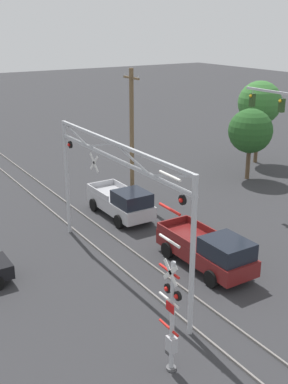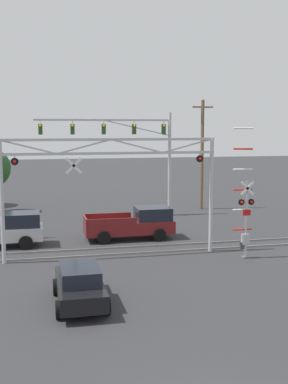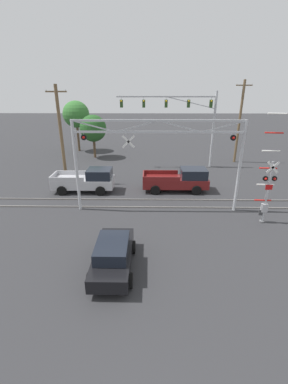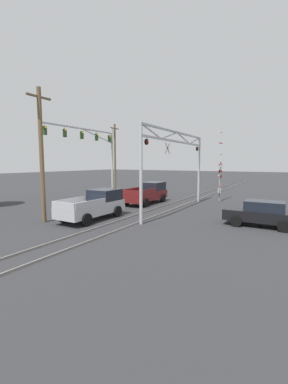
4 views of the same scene
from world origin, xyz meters
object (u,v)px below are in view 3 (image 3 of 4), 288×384
at_px(pickup_truck_lead, 179,180).
at_px(background_tree_far_left_verge, 76,114).
at_px(crossing_signal_mast, 267,190).
at_px(sedan_waiting, 113,254).
at_px(utility_pole_left, 61,135).
at_px(crossing_gantry, 158,148).
at_px(pickup_truck_following, 87,180).
at_px(utility_pole_right, 239,122).
at_px(background_tree_beyond_span, 93,128).
at_px(traffic_signal_span, 189,115).

relative_size(pickup_truck_lead, background_tree_far_left_verge, 0.81).
bearing_deg(crossing_signal_mast, background_tree_far_left_verge, 129.41).
distance_m(sedan_waiting, utility_pole_left, 14.50).
xyz_separation_m(crossing_gantry, pickup_truck_following, (-5.88, 3.66, -3.62)).
relative_size(crossing_gantry, utility_pole_right, 1.24).
bearing_deg(crossing_signal_mast, pickup_truck_following, 156.86).
height_order(utility_pole_right, background_tree_beyond_span, utility_pole_right).
bearing_deg(pickup_truck_following, crossing_gantry, -31.87).
bearing_deg(pickup_truck_following, pickup_truck_lead, 1.92).
xyz_separation_m(crossing_signal_mast, utility_pole_left, (-15.35, 7.68, 2.19)).
bearing_deg(background_tree_beyond_span, background_tree_far_left_verge, 128.20).
bearing_deg(crossing_gantry, pickup_truck_lead, 62.27).
xyz_separation_m(utility_pole_right, background_tree_far_left_verge, (-20.58, 5.82, 0.27)).
xyz_separation_m(crossing_gantry, background_tree_far_left_verge, (-10.62, 19.55, 0.46)).
height_order(crossing_signal_mast, traffic_signal_span, traffic_signal_span).
bearing_deg(traffic_signal_span, background_tree_beyond_span, 159.89).
relative_size(traffic_signal_span, pickup_truck_lead, 1.90).
bearing_deg(traffic_signal_span, background_tree_far_left_verge, 150.83).
xyz_separation_m(traffic_signal_span, background_tree_beyond_span, (-11.26, 4.12, -2.05)).
bearing_deg(crossing_signal_mast, utility_pole_right, 79.00).
height_order(pickup_truck_lead, background_tree_beyond_span, background_tree_beyond_span).
bearing_deg(sedan_waiting, background_tree_far_left_verge, 107.52).
bearing_deg(traffic_signal_span, crossing_gantry, -107.60).
height_order(background_tree_beyond_span, background_tree_far_left_verge, background_tree_far_left_verge).
xyz_separation_m(traffic_signal_span, background_tree_far_left_verge, (-14.29, 7.98, -0.69)).
xyz_separation_m(pickup_truck_following, sedan_waiting, (3.57, -10.42, -0.16)).
height_order(sedan_waiting, utility_pole_right, utility_pole_right).
bearing_deg(pickup_truck_lead, utility_pole_left, 169.51).
relative_size(utility_pole_left, utility_pole_right, 0.93).
bearing_deg(utility_pole_right, crossing_signal_mast, -101.00).
xyz_separation_m(traffic_signal_span, utility_pole_left, (-12.09, -5.70, -1.28)).
relative_size(traffic_signal_span, background_tree_far_left_verge, 1.53).
relative_size(crossing_signal_mast, utility_pole_right, 0.75).
relative_size(traffic_signal_span, utility_pole_left, 1.22).
distance_m(traffic_signal_span, pickup_truck_lead, 9.16).
relative_size(crossing_gantry, traffic_signal_span, 1.09).
bearing_deg(sedan_waiting, utility_pole_right, 59.10).
height_order(traffic_signal_span, utility_pole_right, utility_pole_right).
height_order(crossing_gantry, sedan_waiting, crossing_gantry).
distance_m(pickup_truck_lead, utility_pole_left, 11.22).
distance_m(sedan_waiting, background_tree_beyond_span, 23.25).
bearing_deg(utility_pole_left, pickup_truck_lead, -10.49).
height_order(crossing_signal_mast, pickup_truck_lead, crossing_signal_mast).
distance_m(crossing_gantry, utility_pole_right, 16.96).
height_order(utility_pole_left, utility_pole_right, utility_pole_right).
bearing_deg(background_tree_beyond_span, sedan_waiting, -76.78).
distance_m(pickup_truck_following, sedan_waiting, 11.02).
xyz_separation_m(crossing_gantry, background_tree_beyond_span, (-7.59, 15.69, -0.89)).
bearing_deg(pickup_truck_lead, crossing_gantry, -117.73).
height_order(crossing_signal_mast, background_tree_beyond_span, crossing_signal_mast).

